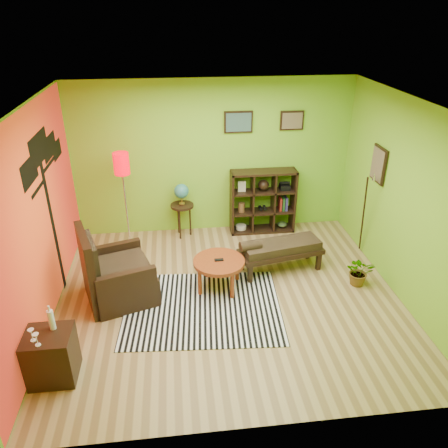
{
  "coord_description": "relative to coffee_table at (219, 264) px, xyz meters",
  "views": [
    {
      "loc": [
        -0.69,
        -5.24,
        3.9
      ],
      "look_at": [
        -0.03,
        0.32,
        1.05
      ],
      "focal_mm": 35.0,
      "sensor_mm": 36.0,
      "label": 1
    }
  ],
  "objects": [
    {
      "name": "armchair",
      "position": [
        -1.52,
        -0.09,
        -0.06
      ],
      "size": [
        1.17,
        1.16,
        1.14
      ],
      "color": "black",
      "rests_on": "ground"
    },
    {
      "name": "room_shell",
      "position": [
        0.02,
        -0.25,
        1.39
      ],
      "size": [
        5.04,
        4.54,
        2.82
      ],
      "color": "#7CBF26",
      "rests_on": "ground"
    },
    {
      "name": "zebra_rug",
      "position": [
        -0.29,
        -0.48,
        -0.4
      ],
      "size": [
        2.33,
        1.88,
        0.01
      ],
      "primitive_type": "cube",
      "rotation": [
        0.0,
        0.0,
        -0.07
      ],
      "color": "white",
      "rests_on": "ground"
    },
    {
      "name": "floor_lamp",
      "position": [
        -1.43,
        1.37,
        1.01
      ],
      "size": [
        0.26,
        0.26,
        1.75
      ],
      "color": "silver",
      "rests_on": "ground"
    },
    {
      "name": "coffee_table",
      "position": [
        0.0,
        0.0,
        0.0
      ],
      "size": [
        0.77,
        0.77,
        0.49
      ],
      "color": "maroon",
      "rests_on": "ground"
    },
    {
      "name": "globe_table",
      "position": [
        -0.48,
        1.74,
        0.37
      ],
      "size": [
        0.42,
        0.42,
        1.02
      ],
      "color": "black",
      "rests_on": "ground"
    },
    {
      "name": "potted_plant",
      "position": [
        2.14,
        -0.18,
        -0.23
      ],
      "size": [
        0.53,
        0.56,
        0.36
      ],
      "primitive_type": "imported",
      "rotation": [
        0.0,
        0.0,
        -0.29
      ],
      "color": "#26661E",
      "rests_on": "ground"
    },
    {
      "name": "bench",
      "position": [
        1.0,
        0.36,
        -0.01
      ],
      "size": [
        1.41,
        0.73,
        0.62
      ],
      "color": "black",
      "rests_on": "ground"
    },
    {
      "name": "side_cabinet",
      "position": [
        -2.09,
        -1.56,
        -0.09
      ],
      "size": [
        0.52,
        0.48,
        0.93
      ],
      "color": "black",
      "rests_on": "ground"
    },
    {
      "name": "ground",
      "position": [
        0.11,
        -0.27,
        -0.41
      ],
      "size": [
        5.0,
        5.0,
        0.0
      ],
      "primitive_type": "plane",
      "color": "tan",
      "rests_on": "ground"
    },
    {
      "name": "cube_shelf",
      "position": [
        1.02,
        1.76,
        0.19
      ],
      "size": [
        1.2,
        0.35,
        1.2
      ],
      "color": "black",
      "rests_on": "ground"
    }
  ]
}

